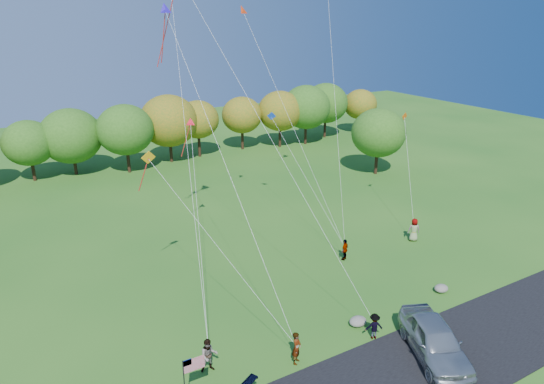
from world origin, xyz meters
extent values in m
plane|color=#235B1A|center=(0.00, 0.00, 0.00)|extent=(140.00, 140.00, 0.00)
cylinder|color=#351F13|center=(-9.81, 37.17, 1.55)|extent=(0.36, 0.36, 3.09)
ellipsoid|color=#2C5D18|center=(-9.81, 37.17, 4.68)|extent=(4.87, 4.87, 4.38)
cylinder|color=#351F13|center=(-5.78, 38.90, 1.35)|extent=(0.36, 0.36, 2.69)
ellipsoid|color=#2C5D18|center=(-5.78, 38.90, 4.29)|extent=(4.90, 4.90, 4.41)
cylinder|color=#351F13|center=(0.44, 36.83, 1.17)|extent=(0.36, 0.36, 2.34)
ellipsoid|color=#406519|center=(0.44, 36.83, 4.02)|extent=(5.18, 5.18, 4.66)
cylinder|color=#351F13|center=(5.79, 36.69, 1.47)|extent=(0.36, 0.36, 2.95)
ellipsoid|color=#406519|center=(5.79, 36.69, 4.57)|extent=(4.99, 4.99, 4.49)
cylinder|color=#351F13|center=(10.16, 36.38, 1.52)|extent=(0.36, 0.36, 3.04)
ellipsoid|color=#406519|center=(10.16, 36.38, 5.09)|extent=(6.29, 6.29, 5.66)
cylinder|color=#351F13|center=(14.30, 38.98, 1.56)|extent=(0.36, 0.36, 3.11)
ellipsoid|color=#406519|center=(14.30, 38.98, 4.73)|extent=(4.97, 4.97, 4.47)
cylinder|color=#351F13|center=(19.90, 36.98, 1.41)|extent=(0.36, 0.36, 2.83)
ellipsoid|color=#2C5D18|center=(19.90, 36.98, 4.52)|extent=(5.22, 5.22, 4.70)
cylinder|color=#351F13|center=(25.05, 39.98, 1.42)|extent=(0.36, 0.36, 2.84)
ellipsoid|color=#2C5D18|center=(25.05, 39.98, 5.13)|extent=(7.04, 7.04, 6.34)
cylinder|color=#351F13|center=(30.60, 37.88, 1.28)|extent=(0.36, 0.36, 2.56)
ellipsoid|color=#406519|center=(30.60, 37.88, 4.72)|extent=(6.63, 6.63, 5.97)
cylinder|color=#351F13|center=(35.13, 39.90, 1.48)|extent=(0.36, 0.36, 2.95)
ellipsoid|color=#406519|center=(35.13, 39.90, 4.59)|extent=(5.03, 5.03, 4.52)
cylinder|color=#351F13|center=(24.00, 22.00, 1.40)|extent=(0.36, 0.36, 2.80)
ellipsoid|color=#2C5D18|center=(24.00, 22.00, 4.75)|extent=(6.00, 6.00, 5.40)
imported|color=#9FA5A9|center=(5.48, -3.57, 1.03)|extent=(4.36, 6.13, 1.94)
imported|color=#4C4C59|center=(-1.02, -0.35, 0.91)|extent=(0.79, 0.76, 1.82)
imported|color=#4C4C59|center=(-5.17, 1.35, 0.92)|extent=(1.03, 0.88, 1.84)
imported|color=#4C4C59|center=(3.81, -0.80, 0.77)|extent=(1.14, 0.92, 1.55)
imported|color=#4C4C59|center=(8.15, 7.38, 0.82)|extent=(1.04, 0.80, 1.64)
imported|color=#4C4C59|center=(14.89, 7.17, 0.94)|extent=(1.10, 0.97, 1.88)
cube|color=red|center=(-6.66, -0.65, 2.42)|extent=(1.01, 0.68, 0.02)
cube|color=navy|center=(-6.96, -0.64, 2.63)|extent=(0.41, 0.02, 0.32)
ellipsoid|color=gray|center=(3.81, 0.56, 0.27)|extent=(1.08, 0.85, 0.54)
ellipsoid|color=gray|center=(10.86, 0.70, 0.25)|extent=(0.95, 0.79, 0.49)
cone|color=#2512BD|center=(-2.53, 12.30, 17.31)|extent=(0.86, 0.43, 0.78)
cone|color=red|center=(3.88, 14.71, 17.28)|extent=(0.93, 0.72, 0.75)
cube|color=#E15D0F|center=(17.46, 11.89, 8.98)|extent=(0.68, 0.17, 0.68)
cube|color=#FFB315|center=(-5.32, 8.71, 9.44)|extent=(0.84, 0.27, 0.82)
cube|color=blue|center=(8.00, 17.91, 8.91)|extent=(0.70, 0.37, 0.73)
cone|color=red|center=(-0.54, 14.57, 9.84)|extent=(0.80, 0.63, 0.66)
camera|label=1|loc=(-12.41, -17.57, 17.01)|focal=32.00mm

